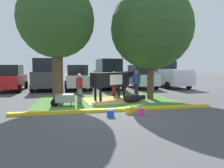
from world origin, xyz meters
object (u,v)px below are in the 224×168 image
object	(u,v)px
cow_holstein	(112,80)
person_visitor_far	(79,87)
calf_lying	(133,98)
sedan_silver	(77,77)
bucket_blue	(110,113)
wheelbarrow	(65,98)
shade_tree_left	(56,21)
person_handler	(136,83)
bucket_pink	(141,111)
bucket_yellow	(129,110)
sedan_red	(10,78)
hatchback_white	(140,77)
person_visitor_near	(114,83)
suv_dark_grey	(46,74)
pickup_truck_black	(167,75)
shade_tree_right	(151,28)
suv_black	(108,74)

from	to	relation	value
cow_holstein	person_visitor_far	size ratio (longest dim) A/B	1.88
calf_lying	sedan_silver	bearing A→B (deg)	111.15
person_visitor_far	bucket_blue	world-z (taller)	person_visitor_far
person_visitor_far	bucket_blue	distance (m)	3.28
wheelbarrow	shade_tree_left	bearing A→B (deg)	110.24
person_handler	bucket_pink	size ratio (longest dim) A/B	6.07
person_visitor_far	bucket_yellow	distance (m)	3.32
cow_holstein	calf_lying	world-z (taller)	cow_holstein
sedan_red	hatchback_white	xyz separation A→B (m)	(10.64, 0.07, 0.00)
person_visitor_near	suv_dark_grey	xyz separation A→B (m)	(-4.66, 4.61, 0.42)
shade_tree_left	pickup_truck_black	distance (m)	11.83
shade_tree_left	pickup_truck_black	world-z (taller)	shade_tree_left
shade_tree_left	wheelbarrow	xyz separation A→B (m)	(0.35, -0.96, -3.83)
person_handler	person_visitor_near	bearing A→B (deg)	136.84
wheelbarrow	bucket_blue	bearing A→B (deg)	-53.67
bucket_pink	suv_dark_grey	xyz separation A→B (m)	(-4.63, 9.79, 1.12)
pickup_truck_black	sedan_red	bearing A→B (deg)	-178.79
shade_tree_right	person_visitor_near	size ratio (longest dim) A/B	4.04
person_handler	shade_tree_right	bearing A→B (deg)	-33.93
wheelbarrow	hatchback_white	world-z (taller)	hatchback_white
person_handler	bucket_yellow	size ratio (longest dim) A/B	5.14
bucket_blue	hatchback_white	bearing A→B (deg)	64.46
shade_tree_left	shade_tree_right	distance (m)	5.23
calf_lying	shade_tree_left	bearing A→B (deg)	168.89
wheelbarrow	bucket_pink	xyz separation A→B (m)	(2.98, -2.41, -0.24)
wheelbarrow	hatchback_white	bearing A→B (deg)	48.56
person_visitor_near	bucket_yellow	world-z (taller)	person_visitor_near
shade_tree_right	calf_lying	bearing A→B (deg)	-143.31
suv_black	sedan_red	bearing A→B (deg)	-177.95
cow_holstein	bucket_yellow	distance (m)	3.58
sedan_red	person_visitor_far	bearing A→B (deg)	-52.10
sedan_red	pickup_truck_black	distance (m)	13.39
shade_tree_right	sedan_red	world-z (taller)	shade_tree_right
bucket_yellow	person_visitor_far	bearing A→B (deg)	125.11
shade_tree_right	wheelbarrow	xyz separation A→B (m)	(-4.87, -1.22, -3.69)
suv_black	shade_tree_left	bearing A→B (deg)	-121.00
shade_tree_left	sedan_red	world-z (taller)	shade_tree_left
person_visitor_far	sedan_silver	xyz separation A→B (m)	(0.08, 6.49, 0.16)
person_visitor_near	cow_holstein	bearing A→B (deg)	-107.17
wheelbarrow	bucket_pink	bearing A→B (deg)	-38.98
person_visitor_far	shade_tree_right	bearing A→B (deg)	8.10
bucket_yellow	pickup_truck_black	xyz separation A→B (m)	(6.48, 9.41, 0.98)
shade_tree_right	person_handler	bearing A→B (deg)	146.07
shade_tree_left	wheelbarrow	bearing A→B (deg)	-69.76
bucket_blue	bucket_yellow	distance (m)	0.92
person_visitor_far	pickup_truck_black	xyz separation A→B (m)	(8.34, 6.75, 0.29)
bucket_blue	suv_dark_grey	world-z (taller)	suv_dark_grey
shade_tree_left	hatchback_white	world-z (taller)	shade_tree_left
suv_dark_grey	sedan_silver	world-z (taller)	suv_dark_grey
cow_holstein	pickup_truck_black	xyz separation A→B (m)	(6.49, 5.97, -0.04)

